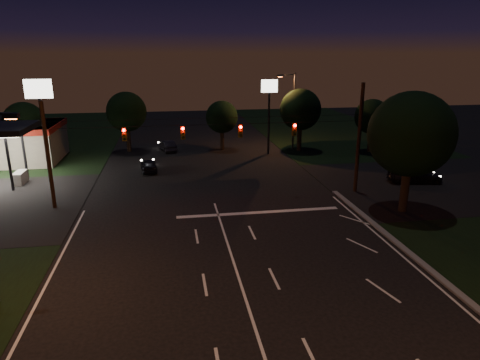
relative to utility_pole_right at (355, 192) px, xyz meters
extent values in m
plane|color=black|center=(-12.00, -15.00, 0.00)|extent=(140.00, 140.00, 0.00)
cube|color=black|center=(8.00, 1.00, 0.00)|extent=(20.00, 16.00, 0.02)
cube|color=silver|center=(-9.00, -3.50, 0.01)|extent=(12.00, 0.50, 0.01)
cylinder|color=black|center=(0.00, 0.00, 0.00)|extent=(0.30, 0.30, 9.00)
cylinder|color=black|center=(-24.00, 0.00, 0.00)|extent=(0.28, 0.28, 8.00)
cylinder|color=black|center=(-12.00, 0.00, 6.00)|extent=(24.00, 0.03, 0.03)
cylinder|color=black|center=(-12.00, 0.00, 6.50)|extent=(24.00, 0.02, 0.02)
cube|color=#3F3307|center=(-18.50, 0.00, 5.45)|extent=(0.32, 0.26, 1.00)
sphere|color=#FF0705|center=(-18.50, -0.16, 5.78)|extent=(0.22, 0.22, 0.22)
sphere|color=black|center=(-18.50, -0.16, 5.45)|extent=(0.20, 0.20, 0.20)
sphere|color=black|center=(-18.50, -0.16, 5.12)|extent=(0.20, 0.20, 0.20)
cube|color=#3F3307|center=(-14.20, 0.00, 5.45)|extent=(0.32, 0.26, 1.00)
sphere|color=#FF0705|center=(-14.20, -0.16, 5.78)|extent=(0.22, 0.22, 0.22)
sphere|color=black|center=(-14.20, -0.16, 5.45)|extent=(0.20, 0.20, 0.20)
sphere|color=black|center=(-14.20, -0.16, 5.12)|extent=(0.20, 0.20, 0.20)
cube|color=#3F3307|center=(-9.80, 0.00, 5.45)|extent=(0.32, 0.26, 1.00)
sphere|color=#FF0705|center=(-9.80, -0.16, 5.78)|extent=(0.22, 0.22, 0.22)
sphere|color=black|center=(-9.80, -0.16, 5.45)|extent=(0.20, 0.20, 0.20)
sphere|color=black|center=(-9.80, -0.16, 5.12)|extent=(0.20, 0.20, 0.20)
cube|color=#3F3307|center=(-5.50, 0.00, 5.45)|extent=(0.32, 0.26, 1.00)
sphere|color=#FF0705|center=(-5.50, -0.16, 5.78)|extent=(0.22, 0.22, 0.22)
sphere|color=black|center=(-5.50, -0.16, 5.45)|extent=(0.20, 0.20, 0.20)
sphere|color=black|center=(-5.50, -0.16, 5.12)|extent=(0.20, 0.20, 0.20)
cube|color=gray|center=(-28.50, 7.00, 0.55)|extent=(0.80, 2.00, 1.10)
cylinder|color=black|center=(-28.50, 5.00, 2.40)|extent=(0.24, 0.24, 4.80)
cylinder|color=black|center=(-28.50, 9.00, 2.40)|extent=(0.24, 0.24, 4.80)
cylinder|color=black|center=(-26.00, 7.00, 3.75)|extent=(0.24, 0.24, 7.50)
cube|color=white|center=(-26.00, 7.00, 8.30)|extent=(2.20, 0.30, 1.60)
cylinder|color=black|center=(-4.00, 15.00, 3.50)|extent=(0.24, 0.24, 7.00)
cube|color=white|center=(-4.00, 15.00, 7.70)|extent=(1.80, 0.30, 1.40)
cube|color=black|center=(-21.70, -13.00, 8.70)|extent=(0.60, 0.35, 0.22)
cube|color=#FF5E1E|center=(-21.70, -13.00, 8.58)|extent=(0.45, 0.25, 0.04)
cylinder|color=black|center=(-0.50, 17.00, 4.50)|extent=(0.20, 0.20, 9.00)
cylinder|color=black|center=(-1.40, 17.00, 8.80)|extent=(1.80, 0.12, 0.12)
cube|color=black|center=(-2.30, 17.00, 8.70)|extent=(0.60, 0.35, 0.22)
cube|color=#FF5E1E|center=(-2.30, 17.00, 8.58)|extent=(0.45, 0.25, 0.04)
cylinder|color=black|center=(1.50, -5.00, 2.00)|extent=(0.60, 0.60, 4.00)
sphere|color=black|center=(1.50, -5.00, 5.76)|extent=(6.00, 6.00, 6.00)
sphere|color=black|center=(2.10, -4.55, 5.58)|extent=(4.50, 4.50, 4.50)
sphere|color=black|center=(0.90, -4.70, 5.62)|extent=(4.20, 4.20, 4.20)
cylinder|color=black|center=(-30.00, 15.00, 1.50)|extent=(0.49, 0.49, 3.00)
sphere|color=black|center=(-30.00, 15.00, 4.32)|extent=(4.20, 4.20, 4.20)
sphere|color=black|center=(-29.58, 15.32, 4.19)|extent=(3.15, 3.15, 3.15)
sphere|color=black|center=(-30.42, 15.21, 4.23)|extent=(2.94, 2.94, 2.94)
cylinder|color=black|center=(-20.00, 19.00, 1.62)|extent=(0.52, 0.52, 3.25)
sphere|color=black|center=(-20.00, 19.00, 4.68)|extent=(4.60, 4.60, 4.60)
sphere|color=black|center=(-19.54, 19.34, 4.54)|extent=(3.45, 3.45, 3.45)
sphere|color=black|center=(-20.46, 19.23, 4.58)|extent=(3.22, 3.22, 3.22)
cylinder|color=black|center=(-9.00, 18.00, 1.38)|extent=(0.47, 0.47, 2.75)
sphere|color=black|center=(-9.00, 18.00, 3.96)|extent=(3.80, 3.80, 3.80)
sphere|color=black|center=(-8.62, 18.28, 3.85)|extent=(2.85, 2.85, 2.85)
sphere|color=black|center=(-9.38, 18.19, 3.87)|extent=(2.66, 2.66, 2.66)
cylinder|color=black|center=(0.00, 16.00, 1.70)|extent=(0.53, 0.53, 3.40)
sphere|color=black|center=(0.00, 16.00, 4.90)|extent=(4.80, 4.80, 4.80)
sphere|color=black|center=(0.48, 16.36, 4.75)|extent=(3.60, 3.60, 3.60)
sphere|color=black|center=(-0.48, 16.24, 4.79)|extent=(3.36, 3.36, 3.36)
cylinder|color=black|center=(8.00, 14.00, 1.45)|extent=(0.48, 0.48, 2.90)
sphere|color=black|center=(8.00, 14.00, 4.18)|extent=(4.00, 4.00, 4.00)
sphere|color=black|center=(8.40, 14.30, 4.06)|extent=(3.00, 3.00, 3.00)
sphere|color=black|center=(7.60, 14.20, 4.09)|extent=(2.80, 2.80, 2.80)
imported|color=black|center=(-17.36, 9.41, 0.62)|extent=(1.85, 3.79, 1.25)
imported|color=black|center=(-15.48, 18.48, 0.62)|extent=(2.26, 3.99, 1.24)
imported|color=black|center=(6.42, 1.65, 0.70)|extent=(5.03, 2.59, 1.39)
camera|label=1|loc=(-15.20, -32.19, 11.22)|focal=32.00mm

